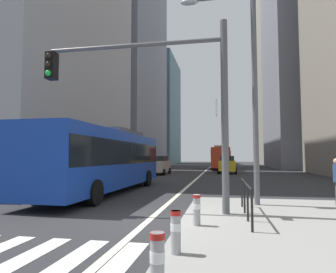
{
  "coord_description": "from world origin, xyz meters",
  "views": [
    {
      "loc": [
        2.14,
        -8.65,
        1.87
      ],
      "look_at": [
        -4.37,
        26.67,
        4.34
      ],
      "focal_mm": 31.31,
      "sensor_mm": 36.0,
      "label": 1
    }
  ],
  "objects_px": {
    "city_bus_red_distant": "(224,157)",
    "traffic_signal_gantry": "(159,87)",
    "city_bus_blue_oncoming": "(106,157)",
    "car_oncoming_mid": "(159,165)",
    "sedan_white_oncoming": "(20,175)",
    "street_lamp_post": "(254,64)",
    "bollard_front": "(157,260)",
    "car_receding_near": "(227,165)",
    "bollard_right": "(197,208)",
    "city_bus_red_receding": "(221,157)",
    "bollard_left": "(176,230)"
  },
  "relations": [
    {
      "from": "car_receding_near",
      "to": "traffic_signal_gantry",
      "type": "relative_size",
      "value": 0.66
    },
    {
      "from": "city_bus_red_distant",
      "to": "bollard_left",
      "type": "height_order",
      "value": "city_bus_red_distant"
    },
    {
      "from": "car_oncoming_mid",
      "to": "street_lamp_post",
      "type": "distance_m",
      "value": 21.29
    },
    {
      "from": "street_lamp_post",
      "to": "city_bus_red_receding",
      "type": "bearing_deg",
      "value": 92.34
    },
    {
      "from": "street_lamp_post",
      "to": "bollard_front",
      "type": "height_order",
      "value": "street_lamp_post"
    },
    {
      "from": "bollard_left",
      "to": "city_bus_red_distant",
      "type": "bearing_deg",
      "value": 88.79
    },
    {
      "from": "city_bus_red_distant",
      "to": "traffic_signal_gantry",
      "type": "xyz_separation_m",
      "value": [
        -2.42,
        -57.34,
        2.28
      ]
    },
    {
      "from": "sedan_white_oncoming",
      "to": "city_bus_red_distant",
      "type": "height_order",
      "value": "city_bus_red_distant"
    },
    {
      "from": "city_bus_red_distant",
      "to": "car_oncoming_mid",
      "type": "distance_m",
      "value": 36.78
    },
    {
      "from": "bollard_left",
      "to": "car_receding_near",
      "type": "bearing_deg",
      "value": 87.18
    },
    {
      "from": "city_bus_red_distant",
      "to": "bollard_left",
      "type": "xyz_separation_m",
      "value": [
        -1.29,
        -61.18,
        -1.26
      ]
    },
    {
      "from": "sedan_white_oncoming",
      "to": "traffic_signal_gantry",
      "type": "height_order",
      "value": "traffic_signal_gantry"
    },
    {
      "from": "city_bus_red_receding",
      "to": "street_lamp_post",
      "type": "height_order",
      "value": "street_lamp_post"
    },
    {
      "from": "bollard_front",
      "to": "city_bus_red_receding",
      "type": "bearing_deg",
      "value": 89.05
    },
    {
      "from": "city_bus_blue_oncoming",
      "to": "sedan_white_oncoming",
      "type": "bearing_deg",
      "value": -150.79
    },
    {
      "from": "city_bus_red_distant",
      "to": "bollard_front",
      "type": "xyz_separation_m",
      "value": [
        -1.27,
        -62.79,
        -1.25
      ]
    },
    {
      "from": "city_bus_red_distant",
      "to": "street_lamp_post",
      "type": "relative_size",
      "value": 1.44
    },
    {
      "from": "street_lamp_post",
      "to": "bollard_right",
      "type": "xyz_separation_m",
      "value": [
        -1.86,
        -3.56,
        -4.7
      ]
    },
    {
      "from": "city_bus_blue_oncoming",
      "to": "traffic_signal_gantry",
      "type": "relative_size",
      "value": 1.93
    },
    {
      "from": "sedan_white_oncoming",
      "to": "car_receding_near",
      "type": "relative_size",
      "value": 1.06
    },
    {
      "from": "bollard_front",
      "to": "traffic_signal_gantry",
      "type": "bearing_deg",
      "value": 101.96
    },
    {
      "from": "car_oncoming_mid",
      "to": "car_receding_near",
      "type": "distance_m",
      "value": 7.82
    },
    {
      "from": "car_receding_near",
      "to": "bollard_left",
      "type": "distance_m",
      "value": 28.24
    },
    {
      "from": "city_bus_red_receding",
      "to": "traffic_signal_gantry",
      "type": "height_order",
      "value": "traffic_signal_gantry"
    },
    {
      "from": "sedan_white_oncoming",
      "to": "street_lamp_post",
      "type": "xyz_separation_m",
      "value": [
        10.68,
        -1.46,
        4.29
      ]
    },
    {
      "from": "street_lamp_post",
      "to": "traffic_signal_gantry",
      "type": "bearing_deg",
      "value": -148.73
    },
    {
      "from": "city_bus_red_receding",
      "to": "car_receding_near",
      "type": "bearing_deg",
      "value": -86.29
    },
    {
      "from": "sedan_white_oncoming",
      "to": "city_bus_red_distant",
      "type": "bearing_deg",
      "value": 79.58
    },
    {
      "from": "car_oncoming_mid",
      "to": "bollard_front",
      "type": "bearing_deg",
      "value": -77.73
    },
    {
      "from": "city_bus_blue_oncoming",
      "to": "car_receding_near",
      "type": "xyz_separation_m",
      "value": [
        6.5,
        19.0,
        -0.85
      ]
    },
    {
      "from": "sedan_white_oncoming",
      "to": "car_oncoming_mid",
      "type": "height_order",
      "value": "same"
    },
    {
      "from": "street_lamp_post",
      "to": "bollard_front",
      "type": "xyz_separation_m",
      "value": [
        -2.03,
        -7.38,
        -4.7
      ]
    },
    {
      "from": "sedan_white_oncoming",
      "to": "traffic_signal_gantry",
      "type": "bearing_deg",
      "value": -24.34
    },
    {
      "from": "city_bus_blue_oncoming",
      "to": "car_receding_near",
      "type": "relative_size",
      "value": 2.93
    },
    {
      "from": "city_bus_red_receding",
      "to": "traffic_signal_gantry",
      "type": "bearing_deg",
      "value": -92.98
    },
    {
      "from": "street_lamp_post",
      "to": "sedan_white_oncoming",
      "type": "bearing_deg",
      "value": 172.22
    },
    {
      "from": "city_bus_red_receding",
      "to": "bollard_left",
      "type": "distance_m",
      "value": 38.92
    },
    {
      "from": "street_lamp_post",
      "to": "bollard_left",
      "type": "relative_size",
      "value": 10.61
    },
    {
      "from": "bollard_front",
      "to": "car_oncoming_mid",
      "type": "bearing_deg",
      "value": 102.27
    },
    {
      "from": "sedan_white_oncoming",
      "to": "bollard_front",
      "type": "distance_m",
      "value": 12.37
    },
    {
      "from": "city_bus_blue_oncoming",
      "to": "traffic_signal_gantry",
      "type": "xyz_separation_m",
      "value": [
        3.98,
        -5.36,
        2.28
      ]
    },
    {
      "from": "city_bus_blue_oncoming",
      "to": "car_oncoming_mid",
      "type": "relative_size",
      "value": 2.69
    },
    {
      "from": "car_oncoming_mid",
      "to": "bollard_right",
      "type": "distance_m",
      "value": 23.66
    },
    {
      "from": "city_bus_blue_oncoming",
      "to": "city_bus_red_receding",
      "type": "relative_size",
      "value": 1.06
    },
    {
      "from": "city_bus_blue_oncoming",
      "to": "bollard_front",
      "type": "xyz_separation_m",
      "value": [
        5.13,
        -10.81,
        -1.25
      ]
    },
    {
      "from": "city_bus_blue_oncoming",
      "to": "city_bus_red_receding",
      "type": "height_order",
      "value": "same"
    },
    {
      "from": "sedan_white_oncoming",
      "to": "bollard_front",
      "type": "relative_size",
      "value": 5.59
    },
    {
      "from": "traffic_signal_gantry",
      "to": "bollard_front",
      "type": "height_order",
      "value": "traffic_signal_gantry"
    },
    {
      "from": "car_oncoming_mid",
      "to": "street_lamp_post",
      "type": "bearing_deg",
      "value": -67.92
    },
    {
      "from": "city_bus_red_receding",
      "to": "car_oncoming_mid",
      "type": "relative_size",
      "value": 2.54
    }
  ]
}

